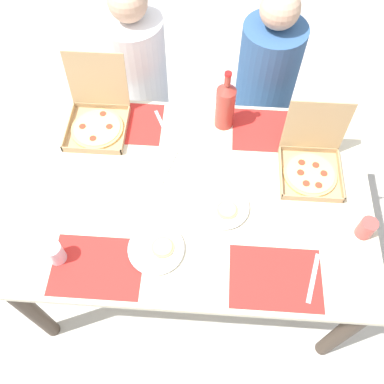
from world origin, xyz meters
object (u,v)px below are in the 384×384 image
at_px(plate_far_right, 223,207).
at_px(plate_near_right, 157,249).
at_px(diner_right_seat, 262,99).
at_px(cup_spare, 55,253).
at_px(pizza_box_center, 311,164).
at_px(cup_clear_left, 366,228).
at_px(pizza_box_edge_far, 97,118).
at_px(soda_bottle, 225,105).
at_px(diner_left_seat, 141,92).

distance_m(plate_far_right, plate_near_right, 0.34).
bearing_deg(diner_right_seat, cup_spare, -127.52).
bearing_deg(pizza_box_center, cup_spare, -154.26).
bearing_deg(cup_clear_left, pizza_box_edge_far, 157.08).
distance_m(plate_far_right, cup_clear_left, 0.58).
xyz_separation_m(pizza_box_edge_far, plate_far_right, (0.62, -0.43, -0.04)).
distance_m(plate_near_right, cup_spare, 0.40).
bearing_deg(cup_clear_left, plate_near_right, -171.16).
relative_size(pizza_box_edge_far, plate_far_right, 1.46).
distance_m(pizza_box_edge_far, cup_spare, 0.70).
distance_m(soda_bottle, diner_left_seat, 0.70).
bearing_deg(cup_clear_left, diner_left_seat, 138.89).
distance_m(cup_clear_left, diner_right_seat, 1.03).
distance_m(plate_far_right, cup_spare, 0.71).
xyz_separation_m(pizza_box_center, plate_near_right, (-0.64, -0.44, -0.04)).
xyz_separation_m(cup_clear_left, cup_spare, (-1.23, -0.19, 0.00)).
xyz_separation_m(soda_bottle, cup_clear_left, (0.59, -0.55, -0.09)).
bearing_deg(plate_far_right, diner_right_seat, 76.05).
height_order(cup_clear_left, cup_spare, cup_spare).
xyz_separation_m(pizza_box_center, cup_clear_left, (0.20, -0.31, -0.00)).
distance_m(pizza_box_edge_far, plate_near_right, 0.73).
relative_size(pizza_box_edge_far, cup_spare, 3.19).
bearing_deg(pizza_box_center, soda_bottle, 147.97).
xyz_separation_m(pizza_box_center, diner_right_seat, (-0.17, 0.63, -0.26)).
bearing_deg(pizza_box_edge_far, cup_clear_left, -22.92).
height_order(plate_near_right, diner_right_seat, diner_right_seat).
distance_m(plate_far_right, soda_bottle, 0.49).
bearing_deg(soda_bottle, cup_spare, -130.65).
height_order(plate_far_right, soda_bottle, soda_bottle).
xyz_separation_m(plate_far_right, plate_near_right, (-0.26, -0.21, -0.00)).
bearing_deg(diner_left_seat, diner_right_seat, 0.00).
bearing_deg(plate_far_right, cup_clear_left, -7.83).
xyz_separation_m(soda_bottle, diner_right_seat, (0.22, 0.38, -0.34)).
height_order(cup_spare, diner_left_seat, diner_left_seat).
bearing_deg(diner_right_seat, plate_far_right, -103.95).
xyz_separation_m(pizza_box_center, diner_left_seat, (-0.87, 0.63, -0.25)).
relative_size(plate_far_right, diner_left_seat, 0.18).
distance_m(pizza_box_edge_far, pizza_box_center, 1.02).
distance_m(pizza_box_center, soda_bottle, 0.47).
relative_size(soda_bottle, diner_right_seat, 0.26).
distance_m(cup_clear_left, diner_left_seat, 1.44).
height_order(pizza_box_edge_far, diner_left_seat, diner_left_seat).
bearing_deg(cup_clear_left, soda_bottle, 136.92).
relative_size(pizza_box_center, cup_clear_left, 3.28).
xyz_separation_m(cup_clear_left, diner_right_seat, (-0.37, 0.93, -0.26)).
xyz_separation_m(soda_bottle, diner_left_seat, (-0.48, 0.38, -0.34)).
height_order(plate_near_right, cup_spare, cup_spare).
relative_size(plate_near_right, diner_right_seat, 0.19).
relative_size(plate_far_right, cup_clear_left, 2.38).
relative_size(cup_clear_left, cup_spare, 0.92).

